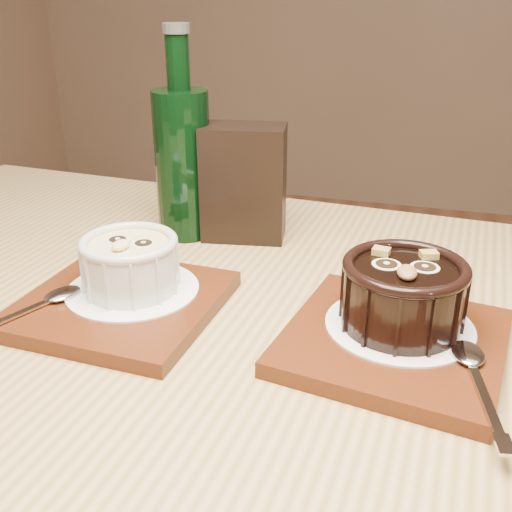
% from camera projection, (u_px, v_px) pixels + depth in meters
% --- Properties ---
extents(table, '(1.25, 0.88, 0.75)m').
position_uv_depth(table, '(229.00, 425.00, 0.57)').
color(table, olive).
rests_on(table, ground).
extents(tray_left, '(0.19, 0.19, 0.01)m').
position_uv_depth(tray_left, '(122.00, 304.00, 0.58)').
color(tray_left, '#53220D').
rests_on(tray_left, table).
extents(doily_left, '(0.13, 0.13, 0.00)m').
position_uv_depth(doily_left, '(133.00, 289.00, 0.59)').
color(doily_left, white).
rests_on(doily_left, tray_left).
extents(ramekin_white, '(0.09, 0.09, 0.06)m').
position_uv_depth(ramekin_white, '(130.00, 262.00, 0.58)').
color(ramekin_white, silver).
rests_on(ramekin_white, doily_left).
extents(spoon_left, '(0.07, 0.13, 0.01)m').
position_uv_depth(spoon_left, '(30.00, 307.00, 0.55)').
color(spoon_left, silver).
rests_on(spoon_left, tray_left).
extents(tray_right, '(0.21, 0.21, 0.01)m').
position_uv_depth(tray_right, '(393.00, 342.00, 0.52)').
color(tray_right, '#53220D').
rests_on(tray_right, table).
extents(doily_right, '(0.13, 0.13, 0.00)m').
position_uv_depth(doily_right, '(399.00, 325.00, 0.53)').
color(doily_right, white).
rests_on(doily_right, tray_right).
extents(ramekin_dark, '(0.11, 0.11, 0.06)m').
position_uv_depth(ramekin_dark, '(403.00, 291.00, 0.51)').
color(ramekin_dark, black).
rests_on(ramekin_dark, doily_right).
extents(spoon_right, '(0.05, 0.14, 0.01)m').
position_uv_depth(spoon_right, '(478.00, 379.00, 0.45)').
color(spoon_right, silver).
rests_on(spoon_right, tray_right).
extents(condiment_stand, '(0.11, 0.08, 0.14)m').
position_uv_depth(condiment_stand, '(244.00, 183.00, 0.73)').
color(condiment_stand, black).
rests_on(condiment_stand, table).
extents(green_bottle, '(0.07, 0.07, 0.25)m').
position_uv_depth(green_bottle, '(183.00, 159.00, 0.73)').
color(green_bottle, black).
rests_on(green_bottle, table).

